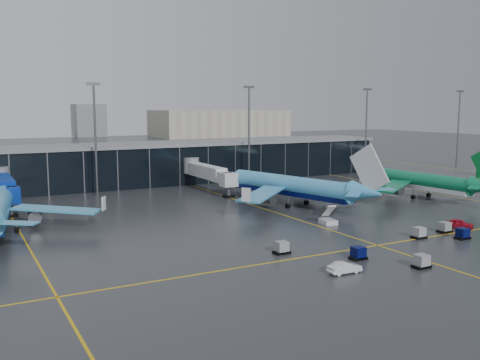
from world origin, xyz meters
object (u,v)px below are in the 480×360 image
mobile_airstair (328,219)px  service_van_white (345,267)px  airliner_klm_near (290,174)px  baggage_carts (401,242)px  service_van_red (459,224)px  airliner_aer_lingus (415,171)px

mobile_airstair → service_van_white: bearing=-113.7°
airliner_klm_near → service_van_white: (-19.52, -41.18, -5.69)m
baggage_carts → mobile_airstair: size_ratio=9.09×
mobile_airstair → service_van_red: 21.57m
airliner_klm_near → airliner_aer_lingus: (30.52, -4.60, -0.49)m
service_van_white → baggage_carts: bearing=-67.3°
airliner_klm_near → baggage_carts: airliner_klm_near is taller
airliner_aer_lingus → mobile_airstair: (-34.64, -13.43, -5.15)m
airliner_klm_near → service_van_red: 34.20m
airliner_aer_lingus → baggage_carts: 47.06m
airliner_klm_near → airliner_aer_lingus: bearing=-22.9°
airliner_klm_near → baggage_carts: bearing=-111.7°
airliner_klm_near → service_van_red: (13.04, -31.11, -5.64)m
airliner_aer_lingus → mobile_airstair: airliner_aer_lingus is taller
mobile_airstair → airliner_klm_near: bearing=87.2°
airliner_aer_lingus → service_van_red: airliner_aer_lingus is taller
airliner_klm_near → baggage_carts: 36.24m
airliner_aer_lingus → service_van_red: bearing=-128.0°
baggage_carts → mobile_airstair: mobile_airstair is taller
airliner_klm_near → service_van_white: 45.93m
baggage_carts → service_van_white: baggage_carts is taller
mobile_airstair → airliner_aer_lingus: bearing=31.2°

